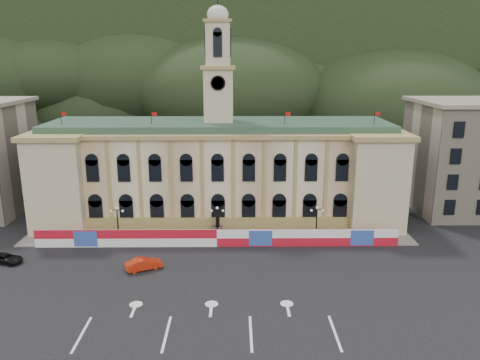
{
  "coord_description": "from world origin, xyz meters",
  "views": [
    {
      "loc": [
        2.59,
        -45.08,
        25.39
      ],
      "look_at": [
        3.2,
        18.0,
        8.72
      ],
      "focal_mm": 35.0,
      "sensor_mm": 36.0,
      "label": 1
    }
  ],
  "objects_px": {
    "statue": "(218,231)",
    "black_suv": "(7,258)",
    "lamp_center": "(217,221)",
    "red_sedan": "(144,264)"
  },
  "relations": [
    {
      "from": "statue",
      "to": "black_suv",
      "type": "height_order",
      "value": "statue"
    },
    {
      "from": "statue",
      "to": "black_suv",
      "type": "bearing_deg",
      "value": -163.31
    },
    {
      "from": "statue",
      "to": "lamp_center",
      "type": "xyz_separation_m",
      "value": [
        0.0,
        -1.0,
        1.89
      ]
    },
    {
      "from": "black_suv",
      "to": "statue",
      "type": "bearing_deg",
      "value": -56.19
    },
    {
      "from": "statue",
      "to": "red_sedan",
      "type": "xyz_separation_m",
      "value": [
        -8.73,
        -10.09,
        -0.45
      ]
    },
    {
      "from": "red_sedan",
      "to": "black_suv",
      "type": "relative_size",
      "value": 1.02
    },
    {
      "from": "lamp_center",
      "to": "red_sedan",
      "type": "relative_size",
      "value": 1.09
    },
    {
      "from": "lamp_center",
      "to": "red_sedan",
      "type": "distance_m",
      "value": 12.82
    },
    {
      "from": "red_sedan",
      "to": "black_suv",
      "type": "bearing_deg",
      "value": 58.37
    },
    {
      "from": "statue",
      "to": "red_sedan",
      "type": "relative_size",
      "value": 0.79
    }
  ]
}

